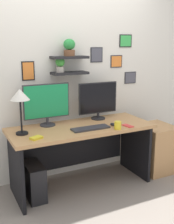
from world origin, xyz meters
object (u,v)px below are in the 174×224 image
Objects in this scene: coffee_mug at (118,125)px; keyboard at (91,128)px; desk at (79,142)px; scissors_tray at (36,138)px; desk_lamp at (20,98)px; computer_tower_left at (34,181)px; monitor_left at (47,103)px; drawer_cabinet at (155,148)px; cell_phone at (128,126)px; monitor_right at (98,100)px; computer_mouse at (113,124)px.

keyboard is at bearing 153.91° from coffee_mug.
scissors_tray is at bearing -156.85° from desk.
desk_lamp reaches higher than computer_tower_left.
keyboard is at bearing -43.08° from monitor_left.
desk is at bearing 175.05° from drawer_cabinet.
desk_lamp is 4.06× the size of scissors_tray.
keyboard is at bearing -76.42° from desk.
cell_phone is 0.35× the size of computer_tower_left.
desk_lamp is (-0.73, 0.17, 0.38)m from keyboard.
drawer_cabinet is at bearing -18.81° from monitor_right.
computer_mouse reaches higher than cell_phone.
cell_phone is (0.14, -0.10, -0.01)m from computer_mouse.
desk_lamp reaches higher than scissors_tray.
desk_lamp is at bearing 171.12° from computer_mouse.
coffee_mug reaches higher than drawer_cabinet.
computer_tower_left is at bearing 163.83° from coffee_mug.
desk_lamp is at bearing -177.20° from desk.
monitor_right reaches higher than computer_mouse.
coffee_mug is at bearing -99.74° from computer_mouse.
monitor_left is 4.58× the size of scissors_tray.
cell_phone is 0.18m from coffee_mug.
drawer_cabinet is 1.56× the size of computer_tower_left.
computer_mouse reaches higher than desk.
computer_tower_left is (0.09, -0.03, -0.95)m from desk_lamp.
coffee_mug is 0.75× the size of scissors_tray.
drawer_cabinet is at bearing 7.70° from computer_mouse.
keyboard is 3.67× the size of scissors_tray.
monitor_left is at bearing 180.00° from monitor_right.
cell_phone is at bearing -30.75° from desk.
computer_tower_left is at bearing 168.47° from keyboard.
coffee_mug is 0.92m from scissors_tray.
computer_tower_left is (-0.64, 0.13, -0.56)m from keyboard.
computer_mouse is 0.95m from scissors_tray.
keyboard is at bearing -174.28° from drawer_cabinet.
monitor_right reaches higher than scissors_tray.
keyboard is at bearing -12.68° from desk_lamp.
monitor_right reaches higher than desk.
monitor_left reaches higher than scissors_tray.
computer_mouse is (0.01, -0.36, -0.23)m from monitor_right.
scissors_tray reaches higher than drawer_cabinet.
desk_lamp is (-1.03, 0.16, 0.38)m from computer_mouse.
monitor_left is 0.98m from cell_phone.
desk_lamp is (-1.02, -0.20, 0.15)m from monitor_right.
drawer_cabinet is at bearing -10.18° from monitor_left.
drawer_cabinet reaches higher than computer_tower_left.
monitor_right is 1.05m from drawer_cabinet.
computer_tower_left is (0.00, 0.19, -0.56)m from scissors_tray.
drawer_cabinet is at bearing -0.89° from computer_tower_left.
coffee_mug is (-0.17, -0.04, 0.04)m from cell_phone.
computer_tower_left is at bearing -20.11° from desk_lamp.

